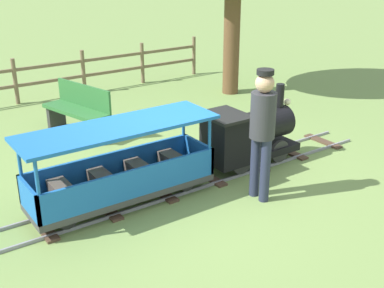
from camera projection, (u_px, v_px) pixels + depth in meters
ground_plane at (189, 183)px, 6.55m from camera, size 60.00×60.00×0.00m
track at (185, 184)px, 6.50m from camera, size 0.68×6.05×0.04m
locomotive at (247, 134)px, 6.88m from camera, size 0.64×1.45×1.07m
passenger_car at (122, 172)px, 5.88m from camera, size 0.74×2.35×0.97m
conductor_person at (262, 125)px, 5.83m from camera, size 0.30×0.30×1.62m
park_bench at (78, 110)px, 8.10m from camera, size 1.36×0.71×0.82m
fence_section at (50, 75)px, 10.01m from camera, size 0.08×7.13×0.90m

